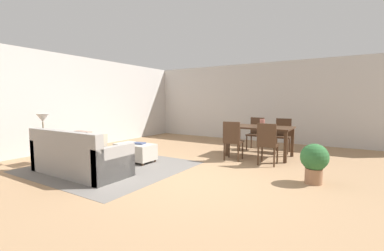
# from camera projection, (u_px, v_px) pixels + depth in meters

# --- Properties ---
(ground_plane) EXTENTS (10.80, 10.80, 0.00)m
(ground_plane) POSITION_uv_depth(u_px,v_px,m) (192.00, 178.00, 4.66)
(ground_plane) COLOR #9E7A56
(wall_back) EXTENTS (9.00, 0.12, 2.70)m
(wall_back) POSITION_uv_depth(u_px,v_px,m) (269.00, 102.00, 8.76)
(wall_back) COLOR beige
(wall_back) RESTS_ON ground_plane
(wall_left) EXTENTS (0.12, 11.00, 2.70)m
(wall_left) POSITION_uv_depth(u_px,v_px,m) (68.00, 103.00, 7.32)
(wall_left) COLOR beige
(wall_left) RESTS_ON ground_plane
(area_rug) EXTENTS (3.00, 2.80, 0.01)m
(area_rug) POSITION_uv_depth(u_px,v_px,m) (111.00, 167.00, 5.45)
(area_rug) COLOR slate
(area_rug) RESTS_ON ground_plane
(couch) EXTENTS (2.02, 0.85, 0.86)m
(couch) POSITION_uv_depth(u_px,v_px,m) (79.00, 158.00, 4.90)
(couch) COLOR gray
(couch) RESTS_ON ground_plane
(ottoman_table) EXTENTS (0.93, 0.51, 0.42)m
(ottoman_table) POSITION_uv_depth(u_px,v_px,m) (135.00, 151.00, 5.90)
(ottoman_table) COLOR #B7AD9E
(ottoman_table) RESTS_ON ground_plane
(side_table) EXTENTS (0.40, 0.40, 0.60)m
(side_table) POSITION_uv_depth(u_px,v_px,m) (44.00, 143.00, 5.62)
(side_table) COLOR olive
(side_table) RESTS_ON ground_plane
(table_lamp) EXTENTS (0.26, 0.26, 0.53)m
(table_lamp) POSITION_uv_depth(u_px,v_px,m) (43.00, 119.00, 5.57)
(table_lamp) COLOR brown
(table_lamp) RESTS_ON side_table
(dining_table) EXTENTS (1.54, 0.91, 0.76)m
(dining_table) POSITION_uv_depth(u_px,v_px,m) (260.00, 130.00, 6.44)
(dining_table) COLOR #422B1C
(dining_table) RESTS_ON ground_plane
(dining_chair_near_left) EXTENTS (0.43, 0.43, 0.92)m
(dining_chair_near_left) POSITION_uv_depth(u_px,v_px,m) (233.00, 138.00, 6.00)
(dining_chair_near_left) COLOR #422B1C
(dining_chair_near_left) RESTS_ON ground_plane
(dining_chair_near_right) EXTENTS (0.42, 0.42, 0.92)m
(dining_chair_near_right) POSITION_uv_depth(u_px,v_px,m) (267.00, 142.00, 5.52)
(dining_chair_near_right) COLOR #422B1C
(dining_chair_near_right) RESTS_ON ground_plane
(dining_chair_far_left) EXTENTS (0.42, 0.42, 0.92)m
(dining_chair_far_left) POSITION_uv_depth(u_px,v_px,m) (256.00, 132.00, 7.37)
(dining_chair_far_left) COLOR #422B1C
(dining_chair_far_left) RESTS_ON ground_plane
(dining_chair_far_right) EXTENTS (0.42, 0.42, 0.92)m
(dining_chair_far_right) POSITION_uv_depth(u_px,v_px,m) (283.00, 133.00, 6.95)
(dining_chair_far_right) COLOR #422B1C
(dining_chair_far_right) RESTS_ON ground_plane
(vase_centerpiece) EXTENTS (0.12, 0.12, 0.19)m
(vase_centerpiece) POSITION_uv_depth(u_px,v_px,m) (262.00, 123.00, 6.34)
(vase_centerpiece) COLOR #B26659
(vase_centerpiece) RESTS_ON dining_table
(book_on_ottoman) EXTENTS (0.30, 0.25, 0.03)m
(book_on_ottoman) POSITION_uv_depth(u_px,v_px,m) (139.00, 143.00, 5.86)
(book_on_ottoman) COLOR #3F4C72
(book_on_ottoman) RESTS_ON ottoman_table
(potted_plant) EXTENTS (0.46, 0.46, 0.68)m
(potted_plant) POSITION_uv_depth(u_px,v_px,m) (314.00, 160.00, 4.31)
(potted_plant) COLOR #996B4C
(potted_plant) RESTS_ON ground_plane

